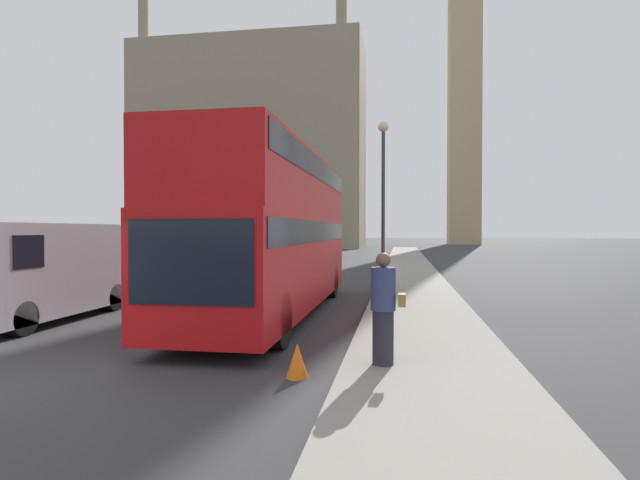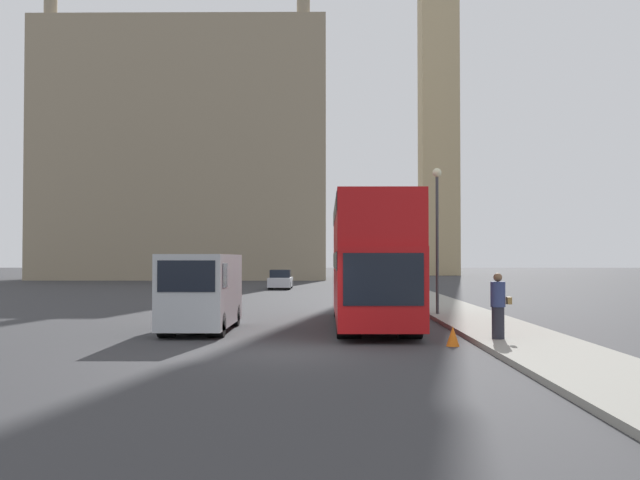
{
  "view_description": "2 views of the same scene",
  "coord_description": "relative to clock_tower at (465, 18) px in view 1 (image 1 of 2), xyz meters",
  "views": [
    {
      "loc": [
        5.96,
        -6.3,
        2.34
      ],
      "look_at": [
        3.52,
        8.68,
        2.05
      ],
      "focal_mm": 28.0,
      "sensor_mm": 36.0,
      "label": 1
    },
    {
      "loc": [
        0.92,
        -18.0,
        2.41
      ],
      "look_at": [
        0.6,
        14.71,
        3.21
      ],
      "focal_mm": 40.0,
      "sensor_mm": 36.0,
      "label": 2
    }
  ],
  "objects": [
    {
      "name": "sidewalk_strip",
      "position": [
        -9.85,
        -79.85,
        -37.53
      ],
      "size": [
        2.92,
        120.0,
        0.15
      ],
      "color": "gray",
      "rests_on": "ground_plane"
    },
    {
      "name": "clock_tower",
      "position": [
        0.0,
        0.0,
        0.0
      ],
      "size": [
        5.46,
        5.63,
        73.35
      ],
      "color": "tan",
      "rests_on": "ground_plane"
    },
    {
      "name": "building_block_distant",
      "position": [
        -31.36,
        -18.03,
        -23.46
      ],
      "size": [
        31.72,
        11.57,
        34.41
      ],
      "color": "gray",
      "rests_on": "ground_plane"
    },
    {
      "name": "red_double_decker_bus",
      "position": [
        -13.84,
        -72.78,
        -35.14
      ],
      "size": [
        2.57,
        10.98,
        4.38
      ],
      "color": "#B71114",
      "rests_on": "ground_plane"
    },
    {
      "name": "white_van",
      "position": [
        -19.47,
        -74.71,
        -36.26
      ],
      "size": [
        2.01,
        5.23,
        2.51
      ],
      "color": "#B2B7BC",
      "rests_on": "ground_plane"
    },
    {
      "name": "pedestrian",
      "position": [
        -10.63,
        -77.99,
        -36.54
      ],
      "size": [
        0.57,
        0.41,
        1.83
      ],
      "color": "#23232D",
      "rests_on": "sidewalk_strip"
    },
    {
      "name": "street_lamp",
      "position": [
        -10.95,
        -69.17,
        -33.61
      ],
      "size": [
        0.36,
        0.36,
        5.86
      ],
      "color": "#38383D",
      "rests_on": "sidewalk_strip"
    },
    {
      "name": "parked_sedan",
      "position": [
        -18.96,
        -43.02,
        -36.94
      ],
      "size": [
        1.71,
        4.33,
        1.47
      ],
      "color": "silver",
      "rests_on": "ground_plane"
    },
    {
      "name": "traffic_cone",
      "position": [
        -11.97,
        -78.44,
        -37.33
      ],
      "size": [
        0.36,
        0.36,
        0.55
      ],
      "color": "orange",
      "rests_on": "ground_plane"
    }
  ]
}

